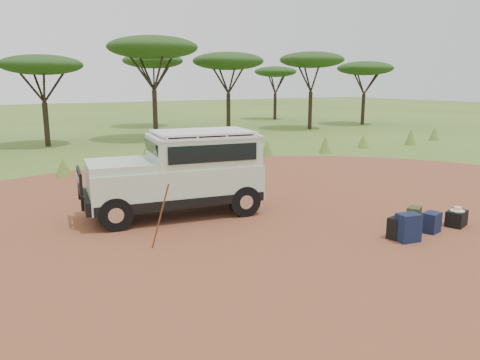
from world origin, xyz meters
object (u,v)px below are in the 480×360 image
walking_staff (160,217)px  hard_case (456,218)px  safari_vehicle (180,175)px  backpack_navy (408,228)px  backpack_olive (414,218)px  duffel_navy (431,222)px  backpack_black (396,228)px

walking_staff → hard_case: (6.66, -2.26, -0.51)m
safari_vehicle → backpack_navy: safari_vehicle is taller
safari_vehicle → backpack_navy: 5.66m
backpack_olive → hard_case: backpack_olive is taller
safari_vehicle → duffel_navy: (4.29, -4.40, -0.81)m
walking_staff → duffel_navy: bearing=-69.3°
backpack_olive → safari_vehicle: bearing=110.9°
walking_staff → hard_case: size_ratio=2.70×
duffel_navy → safari_vehicle: bearing=121.2°
backpack_olive → duffel_navy: bearing=-100.0°
duffel_navy → hard_case: (0.93, -0.01, -0.05)m
backpack_black → duffel_navy: 1.07m
backpack_black → backpack_olive: (0.95, 0.28, 0.02)m
hard_case → safari_vehicle: bearing=122.8°
walking_staff → backpack_olive: size_ratio=2.76×
backpack_navy → hard_case: (1.91, 0.12, -0.12)m
safari_vehicle → backpack_black: size_ratio=9.63×
backpack_black → safari_vehicle: bearing=115.9°
backpack_navy → duffel_navy: 0.99m
walking_staff → duffel_navy: 6.17m
walking_staff → backpack_black: size_ratio=2.97×
safari_vehicle → hard_case: size_ratio=8.75×
safari_vehicle → walking_staff: safari_vehicle is taller
walking_staff → backpack_black: 5.15m
walking_staff → backpack_navy: size_ratio=2.32×
backpack_olive → duffel_navy: (0.11, -0.40, -0.03)m
walking_staff → backpack_navy: walking_staff is taller
duffel_navy → backpack_olive: bearing=92.3°
duffel_navy → hard_case: 0.93m
safari_vehicle → backpack_olive: 5.83m
backpack_navy → walking_staff: bearing=164.5°
backpack_navy → hard_case: backpack_navy is taller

